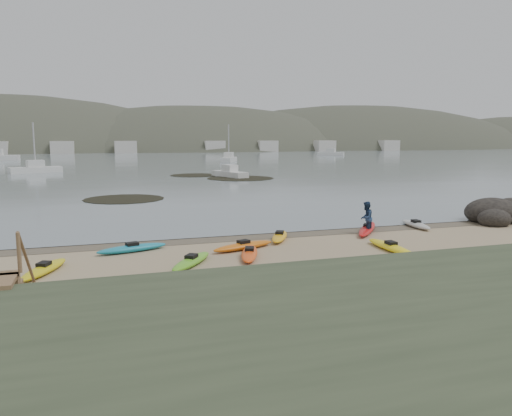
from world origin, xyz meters
name	(u,v)px	position (x,y,z in m)	size (l,w,h in m)	color
ground	(256,235)	(0.00, 0.00, 0.00)	(600.00, 600.00, 0.00)	tan
wet_sand	(258,236)	(0.00, -0.30, 0.00)	(60.00, 60.00, 0.00)	brown
water	(109,145)	(0.00, 300.00, 0.01)	(1200.00, 1200.00, 0.00)	slate
bluff	(497,336)	(0.00, -17.50, 1.00)	(60.00, 8.00, 2.00)	#475138
kayaks	(273,244)	(-0.17, -3.32, 0.17)	(21.76, 8.61, 0.34)	#65BF26
person_east	(366,218)	(5.94, -1.65, 0.91)	(0.89, 0.69, 1.83)	navy
rock_cluster	(502,217)	(16.48, -0.58, 0.25)	(5.34, 3.94, 1.84)	black
kelp_mats	(203,182)	(3.92, 33.29, 0.03)	(23.43, 31.66, 0.04)	black
moored_boats	(135,159)	(-0.15, 84.59, 0.59)	(96.07, 74.47, 1.41)	silver
far_hills	(207,184)	(39.38, 193.97, -15.93)	(550.00, 135.00, 80.00)	#384235
far_town	(140,147)	(6.00, 145.00, 2.00)	(199.00, 5.00, 4.00)	beige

